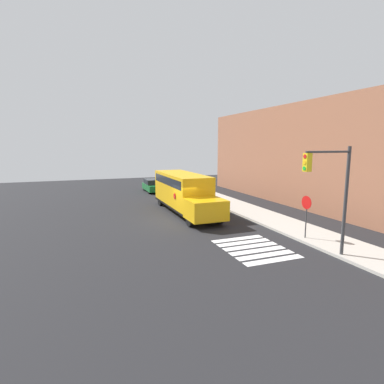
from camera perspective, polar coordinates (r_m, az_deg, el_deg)
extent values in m
plane|color=black|center=(21.93, -3.07, -5.38)|extent=(60.00, 60.00, 0.00)
cube|color=#B2ADA3|center=(24.62, 11.52, -3.79)|extent=(44.00, 3.00, 0.15)
cube|color=#935B42|center=(28.10, 23.16, 6.35)|extent=(32.00, 4.00, 9.01)
cube|color=white|center=(17.84, 8.66, -8.81)|extent=(0.50, 3.20, 0.01)
cube|color=white|center=(17.26, 9.82, -9.45)|extent=(0.50, 3.20, 0.01)
cube|color=white|center=(16.70, 11.06, -10.12)|extent=(0.50, 3.20, 0.01)
cube|color=white|center=(16.14, 12.39, -10.83)|extent=(0.50, 3.20, 0.01)
cube|color=white|center=(15.60, 13.82, -11.59)|extent=(0.50, 3.20, 0.01)
cube|color=white|center=(15.07, 15.36, -12.40)|extent=(0.50, 3.20, 0.01)
cube|color=#EAA80F|center=(24.76, -2.01, 0.47)|extent=(7.82, 2.50, 2.66)
cube|color=#EAA80F|center=(20.25, 2.62, -3.29)|extent=(2.25, 2.50, 1.36)
cube|color=black|center=(24.98, -1.99, -2.37)|extent=(7.82, 2.54, 0.16)
cube|color=black|center=(24.66, -2.02, 2.26)|extent=(7.19, 2.53, 0.64)
cylinder|color=red|center=(22.37, -3.35, -0.79)|extent=(0.44, 0.02, 0.44)
cylinder|color=black|center=(20.93, 5.20, -4.69)|extent=(1.00, 0.30, 1.00)
cylinder|color=black|center=(20.10, -0.36, -5.22)|extent=(1.00, 0.30, 1.00)
cylinder|color=black|center=(27.85, -1.69, -1.26)|extent=(1.00, 0.30, 1.00)
cylinder|color=black|center=(27.23, -5.99, -1.54)|extent=(1.00, 0.30, 1.00)
cube|color=#196B2D|center=(35.46, -7.46, 0.94)|extent=(4.19, 1.73, 0.67)
cube|color=#1E2328|center=(35.63, -7.58, 1.98)|extent=(2.35, 1.59, 0.57)
cylinder|color=black|center=(34.35, -5.71, 0.32)|extent=(0.64, 0.22, 0.64)
cylinder|color=black|center=(34.00, -8.14, 0.19)|extent=(0.64, 0.22, 0.64)
cylinder|color=black|center=(37.00, -6.83, 0.91)|extent=(0.64, 0.22, 0.64)
cylinder|color=black|center=(36.67, -9.09, 0.79)|extent=(0.64, 0.22, 0.64)
cylinder|color=#38383A|center=(18.30, 20.89, -5.21)|extent=(0.07, 0.07, 2.24)
cylinder|color=red|center=(18.05, 20.97, -1.88)|extent=(0.76, 0.03, 0.76)
cylinder|color=#38383A|center=(15.94, 27.17, -1.91)|extent=(0.16, 0.16, 5.36)
cylinder|color=#38383A|center=(14.80, 24.56, 6.98)|extent=(0.10, 2.51, 0.10)
cube|color=yellow|center=(14.02, 21.11, 5.28)|extent=(0.28, 0.28, 0.80)
cylinder|color=red|center=(13.91, 20.71, 6.36)|extent=(0.18, 0.02, 0.18)
cylinder|color=#EAB214|center=(13.92, 20.65, 5.29)|extent=(0.18, 0.02, 0.18)
cylinder|color=green|center=(13.94, 20.59, 4.22)|extent=(0.18, 0.02, 0.18)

